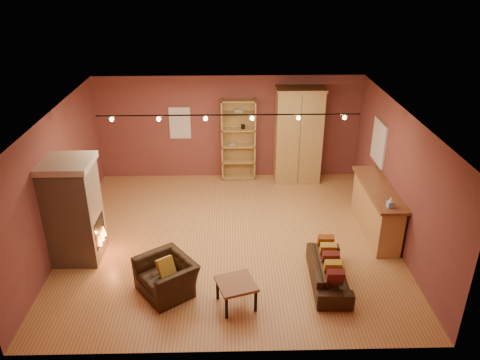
{
  "coord_description": "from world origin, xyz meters",
  "views": [
    {
      "loc": [
        0.0,
        -8.65,
        5.52
      ],
      "look_at": [
        0.22,
        0.2,
        1.3
      ],
      "focal_mm": 35.0,
      "sensor_mm": 36.0,
      "label": 1
    }
  ],
  "objects_px": {
    "armoire": "(298,135)",
    "loveseat": "(329,267)",
    "bar_counter": "(376,209)",
    "armchair": "(166,271)",
    "fireplace": "(74,210)",
    "coffee_table": "(236,286)",
    "bookcase": "(238,139)"
  },
  "relations": [
    {
      "from": "bookcase",
      "to": "coffee_table",
      "type": "distance_m",
      "value": 5.35
    },
    {
      "from": "coffee_table",
      "to": "bar_counter",
      "type": "bearing_deg",
      "value": 37.52
    },
    {
      "from": "fireplace",
      "to": "bookcase",
      "type": "distance_m",
      "value": 4.98
    },
    {
      "from": "armoire",
      "to": "coffee_table",
      "type": "relative_size",
      "value": 3.25
    },
    {
      "from": "loveseat",
      "to": "coffee_table",
      "type": "xyz_separation_m",
      "value": [
        -1.73,
        -0.58,
        0.06
      ]
    },
    {
      "from": "bookcase",
      "to": "coffee_table",
      "type": "relative_size",
      "value": 2.82
    },
    {
      "from": "armoire",
      "to": "loveseat",
      "type": "distance_m",
      "value": 4.61
    },
    {
      "from": "armoire",
      "to": "bar_counter",
      "type": "distance_m",
      "value": 3.13
    },
    {
      "from": "bookcase",
      "to": "coffee_table",
      "type": "bearing_deg",
      "value": -91.65
    },
    {
      "from": "fireplace",
      "to": "bar_counter",
      "type": "distance_m",
      "value": 6.31
    },
    {
      "from": "bar_counter",
      "to": "loveseat",
      "type": "xyz_separation_m",
      "value": [
        -1.37,
        -1.8,
        -0.21
      ]
    },
    {
      "from": "bookcase",
      "to": "coffee_table",
      "type": "height_order",
      "value": "bookcase"
    },
    {
      "from": "fireplace",
      "to": "armchair",
      "type": "relative_size",
      "value": 1.79
    },
    {
      "from": "armoire",
      "to": "bar_counter",
      "type": "relative_size",
      "value": 1.13
    },
    {
      "from": "fireplace",
      "to": "bookcase",
      "type": "relative_size",
      "value": 0.95
    },
    {
      "from": "armchair",
      "to": "loveseat",
      "type": "bearing_deg",
      "value": 56.74
    },
    {
      "from": "armchair",
      "to": "bookcase",
      "type": "bearing_deg",
      "value": 127.32
    },
    {
      "from": "fireplace",
      "to": "armchair",
      "type": "distance_m",
      "value": 2.3
    },
    {
      "from": "loveseat",
      "to": "bar_counter",
      "type": "bearing_deg",
      "value": -35.05
    },
    {
      "from": "fireplace",
      "to": "armoire",
      "type": "xyz_separation_m",
      "value": [
        4.86,
        3.52,
        0.23
      ]
    },
    {
      "from": "bookcase",
      "to": "armchair",
      "type": "height_order",
      "value": "bookcase"
    },
    {
      "from": "armchair",
      "to": "bar_counter",
      "type": "bearing_deg",
      "value": 77.77
    },
    {
      "from": "fireplace",
      "to": "bookcase",
      "type": "xyz_separation_m",
      "value": [
        3.29,
        3.73,
        0.07
      ]
    },
    {
      "from": "bar_counter",
      "to": "armchair",
      "type": "bearing_deg",
      "value": -155.54
    },
    {
      "from": "bar_counter",
      "to": "coffee_table",
      "type": "bearing_deg",
      "value": -142.48
    },
    {
      "from": "armoire",
      "to": "coffee_table",
      "type": "height_order",
      "value": "armoire"
    },
    {
      "from": "bar_counter",
      "to": "coffee_table",
      "type": "height_order",
      "value": "bar_counter"
    },
    {
      "from": "fireplace",
      "to": "armchair",
      "type": "xyz_separation_m",
      "value": [
        1.89,
        -1.16,
        -0.62
      ]
    },
    {
      "from": "armoire",
      "to": "coffee_table",
      "type": "distance_m",
      "value": 5.45
    },
    {
      "from": "bar_counter",
      "to": "armchair",
      "type": "distance_m",
      "value": 4.78
    },
    {
      "from": "bookcase",
      "to": "armoire",
      "type": "relative_size",
      "value": 0.87
    },
    {
      "from": "armchair",
      "to": "coffee_table",
      "type": "xyz_separation_m",
      "value": [
        1.25,
        -0.4,
        -0.03
      ]
    }
  ]
}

